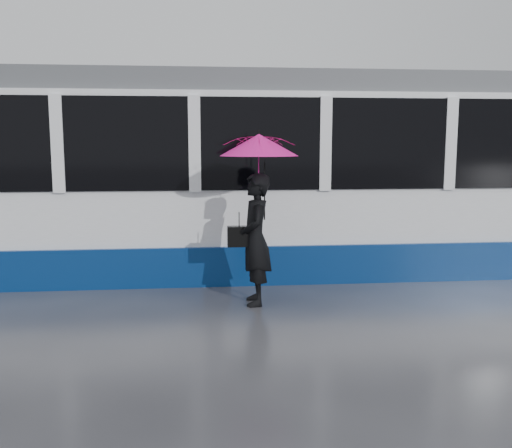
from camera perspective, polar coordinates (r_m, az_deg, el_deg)
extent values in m
plane|color=#2F2F34|center=(7.73, -4.27, -8.56)|extent=(90.00, 90.00, 0.00)
cube|color=#3F3D38|center=(9.44, -4.56, -5.42)|extent=(34.00, 0.07, 0.02)
cube|color=#3F3D38|center=(10.85, -4.73, -3.66)|extent=(34.00, 0.07, 0.02)
cube|color=white|center=(10.05, -14.67, 3.90)|extent=(24.00, 2.40, 2.95)
cube|color=navy|center=(10.20, -14.43, -2.92)|extent=(24.00, 2.56, 0.62)
cube|color=black|center=(10.02, -14.81, 7.75)|extent=(23.00, 2.48, 1.40)
cube|color=#4F5155|center=(10.07, -15.01, 13.30)|extent=(23.60, 2.20, 0.35)
imported|color=black|center=(7.80, -0.07, -1.55)|extent=(0.44, 0.66, 1.81)
imported|color=#FA156B|center=(7.70, 0.30, 5.81)|extent=(0.99, 1.01, 0.90)
cone|color=#FA156B|center=(7.70, 0.30, 7.91)|extent=(1.07, 1.07, 0.29)
cylinder|color=black|center=(7.70, 0.30, 9.18)|extent=(0.01, 0.01, 0.07)
cylinder|color=black|center=(7.75, 0.86, 3.32)|extent=(0.02, 0.02, 0.79)
cube|color=black|center=(7.80, -1.70, -1.24)|extent=(0.32, 0.14, 0.28)
cylinder|color=black|center=(7.76, -1.70, 0.43)|extent=(0.01, 0.01, 0.18)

